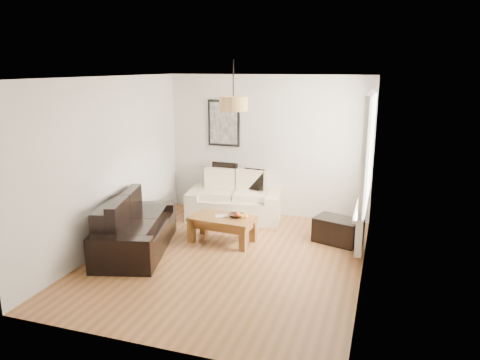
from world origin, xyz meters
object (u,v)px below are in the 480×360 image
(coffee_table, at_px, (222,229))
(sofa_leather, at_px, (136,226))
(loveseat_cream, at_px, (235,197))
(ottoman, at_px, (337,230))

(coffee_table, bearing_deg, sofa_leather, -147.23)
(loveseat_cream, relative_size, sofa_leather, 0.92)
(coffee_table, relative_size, ottoman, 1.46)
(sofa_leather, xyz_separation_m, ottoman, (2.88, 1.28, -0.19))
(sofa_leather, distance_m, coffee_table, 1.36)
(sofa_leather, relative_size, coffee_table, 1.78)
(sofa_leather, bearing_deg, loveseat_cream, -41.55)
(coffee_table, height_order, ottoman, coffee_table)
(loveseat_cream, relative_size, coffee_table, 1.64)
(sofa_leather, distance_m, ottoman, 3.16)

